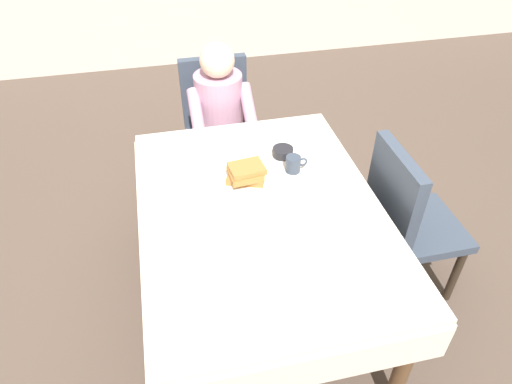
% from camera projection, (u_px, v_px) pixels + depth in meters
% --- Properties ---
extents(ground_plane, '(14.00, 14.00, 0.00)m').
position_uv_depth(ground_plane, '(260.00, 306.00, 2.61)').
color(ground_plane, brown).
extents(dining_table_main, '(1.12, 1.52, 0.74)m').
position_uv_depth(dining_table_main, '(261.00, 222.00, 2.19)').
color(dining_table_main, silver).
rests_on(dining_table_main, ground).
extents(chair_diner, '(0.44, 0.45, 0.93)m').
position_uv_depth(chair_diner, '(218.00, 120.00, 3.14)').
color(chair_diner, '#384251').
rests_on(chair_diner, ground).
extents(diner_person, '(0.40, 0.43, 1.12)m').
position_uv_depth(diner_person, '(220.00, 113.00, 2.93)').
color(diner_person, '#B2849E').
rests_on(diner_person, ground).
extents(chair_right_side, '(0.45, 0.44, 0.93)m').
position_uv_depth(chair_right_side, '(405.00, 216.00, 2.40)').
color(chair_right_side, '#384251').
rests_on(chair_right_side, ground).
extents(plate_breakfast, '(0.28, 0.28, 0.02)m').
position_uv_depth(plate_breakfast, '(248.00, 182.00, 2.26)').
color(plate_breakfast, white).
rests_on(plate_breakfast, dining_table_main).
extents(breakfast_stack, '(0.21, 0.17, 0.09)m').
position_uv_depth(breakfast_stack, '(246.00, 173.00, 2.23)').
color(breakfast_stack, '#A36B33').
rests_on(breakfast_stack, plate_breakfast).
extents(cup_coffee, '(0.11, 0.08, 0.08)m').
position_uv_depth(cup_coffee, '(294.00, 164.00, 2.32)').
color(cup_coffee, '#333D4C').
rests_on(cup_coffee, dining_table_main).
extents(bowl_butter, '(0.11, 0.11, 0.04)m').
position_uv_depth(bowl_butter, '(283.00, 152.00, 2.44)').
color(bowl_butter, black).
rests_on(bowl_butter, dining_table_main).
extents(syrup_pitcher, '(0.08, 0.08, 0.07)m').
position_uv_depth(syrup_pitcher, '(196.00, 174.00, 2.26)').
color(syrup_pitcher, silver).
rests_on(syrup_pitcher, dining_table_main).
extents(fork_left_of_plate, '(0.02, 0.18, 0.00)m').
position_uv_depth(fork_left_of_plate, '(210.00, 191.00, 2.22)').
color(fork_left_of_plate, silver).
rests_on(fork_left_of_plate, dining_table_main).
extents(knife_right_of_plate, '(0.02, 0.20, 0.00)m').
position_uv_depth(knife_right_of_plate, '(286.00, 180.00, 2.29)').
color(knife_right_of_plate, silver).
rests_on(knife_right_of_plate, dining_table_main).
extents(spoon_near_edge, '(0.15, 0.03, 0.00)m').
position_uv_depth(spoon_near_edge, '(258.00, 233.00, 2.00)').
color(spoon_near_edge, silver).
rests_on(spoon_near_edge, dining_table_main).
extents(napkin_folded, '(0.18, 0.13, 0.01)m').
position_uv_depth(napkin_folded, '(191.00, 217.00, 2.08)').
color(napkin_folded, white).
rests_on(napkin_folded, dining_table_main).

